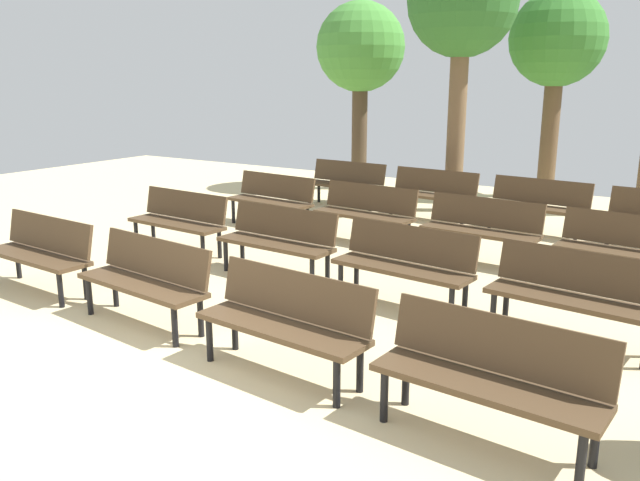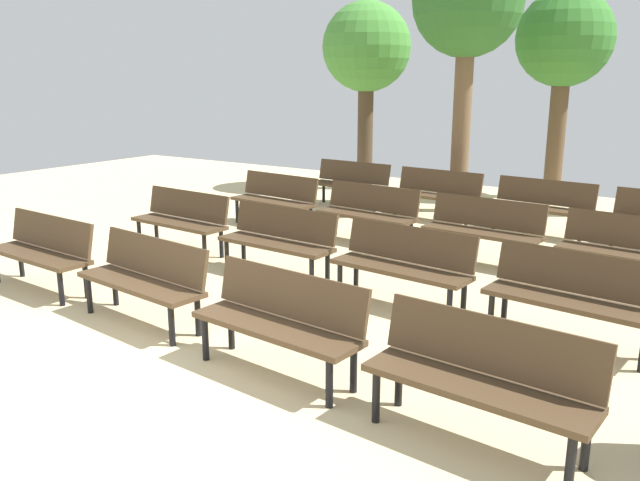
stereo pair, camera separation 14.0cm
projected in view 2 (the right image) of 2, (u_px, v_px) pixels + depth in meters
ground_plane at (53, 408)px, 5.02m from camera, size 24.00×24.00×0.00m
bench_r0_c0 at (43, 248)px, 7.72m from camera, size 1.62×0.56×0.87m
bench_r0_c1 at (145, 275)px, 6.66m from camera, size 1.64×0.63×0.87m
bench_r0_c2 at (281, 317)px, 5.50m from camera, size 1.63×0.61×0.87m
bench_r0_c3 at (482, 374)px, 4.46m from camera, size 1.63×0.60×0.87m
bench_r1_c0 at (182, 217)px, 9.40m from camera, size 1.62×0.57×0.87m
bench_r1_c1 at (279, 237)px, 8.24m from camera, size 1.62×0.56×0.87m
bench_r1_c2 at (404, 261)px, 7.16m from camera, size 1.64×0.62×0.87m
bench_r1_c3 at (574, 293)px, 6.11m from camera, size 1.64×0.64×0.87m
bench_r2_c0 at (276, 197)px, 11.01m from camera, size 1.64×0.63×0.87m
bench_r2_c1 at (369, 210)px, 9.92m from camera, size 1.63×0.61×0.87m
bench_r2_c2 at (484, 227)px, 8.82m from camera, size 1.63×0.58×0.87m
bench_r2_c3 at (630, 248)px, 7.73m from camera, size 1.64×0.64×0.87m
bench_r3_c0 at (350, 181)px, 12.63m from camera, size 1.62×0.55×0.87m
bench_r3_c1 at (437, 192)px, 11.51m from camera, size 1.63×0.60×0.87m
bench_r3_c2 at (542, 203)px, 10.42m from camera, size 1.64×0.62×0.87m
tree_1 at (468, 6)px, 11.46m from camera, size 1.97×1.97×4.76m
tree_2 at (367, 50)px, 14.07m from camera, size 1.92×1.92×4.07m
tree_3 at (564, 42)px, 13.00m from camera, size 1.92×1.92×4.19m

